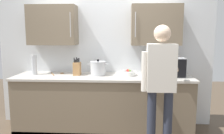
# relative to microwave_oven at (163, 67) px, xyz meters

# --- Properties ---
(back_wall_tiled) EXTENTS (3.71, 0.44, 2.79)m
(back_wall_tiled) POSITION_rel_microwave_oven_xyz_m (-0.96, 0.31, 0.40)
(back_wall_tiled) COLOR silver
(back_wall_tiled) RESTS_ON ground_plane
(counter_unit) EXTENTS (2.83, 0.71, 0.92)m
(counter_unit) POSITION_rel_microwave_oven_xyz_m (-0.96, -0.04, -0.61)
(counter_unit) COLOR #756651
(counter_unit) RESTS_ON ground_plane
(microwave_oven) EXTENTS (0.69, 0.78, 0.30)m
(microwave_oven) POSITION_rel_microwave_oven_xyz_m (0.00, 0.00, 0.00)
(microwave_oven) COLOR #B7BABF
(microwave_oven) RESTS_ON counter_unit
(knife_block) EXTENTS (0.11, 0.15, 0.29)m
(knife_block) POSITION_rel_microwave_oven_xyz_m (-1.38, 0.00, -0.04)
(knife_block) COLOR #A37547
(knife_block) RESTS_ON counter_unit
(wooden_spoon) EXTENTS (0.24, 0.23, 0.02)m
(wooden_spoon) POSITION_rel_microwave_oven_xyz_m (-1.73, 0.06, -0.14)
(wooden_spoon) COLOR #A37547
(wooden_spoon) RESTS_ON counter_unit
(fruit_bowl) EXTENTS (0.26, 0.26, 0.10)m
(fruit_bowl) POSITION_rel_microwave_oven_xyz_m (-0.55, 0.01, -0.11)
(fruit_bowl) COLOR white
(fruit_bowl) RESTS_ON counter_unit
(stock_pot) EXTENTS (0.34, 0.25, 0.26)m
(stock_pot) POSITION_rel_microwave_oven_xyz_m (-1.04, -0.00, -0.03)
(stock_pot) COLOR #B7BABF
(stock_pot) RESTS_ON counter_unit
(thermos_flask) EXTENTS (0.09, 0.09, 0.32)m
(thermos_flask) POSITION_rel_microwave_oven_xyz_m (-2.10, 0.02, 0.01)
(thermos_flask) COLOR #B7BABF
(thermos_flask) RESTS_ON counter_unit
(person_figure) EXTENTS (0.47, 0.66, 1.69)m
(person_figure) POSITION_rel_microwave_oven_xyz_m (-0.17, -0.88, -0.05)
(person_figure) COLOR #282D3D
(person_figure) RESTS_ON ground_plane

